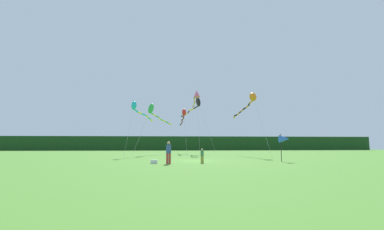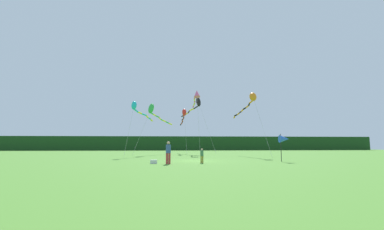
# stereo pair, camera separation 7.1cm
# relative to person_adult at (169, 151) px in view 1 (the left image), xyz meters

# --- Properties ---
(ground_plane) EXTENTS (120.00, 120.00, 0.00)m
(ground_plane) POSITION_rel_person_adult_xyz_m (2.70, 3.61, -1.01)
(ground_plane) COLOR #4C842D
(distant_treeline) EXTENTS (108.00, 2.81, 3.73)m
(distant_treeline) POSITION_rel_person_adult_xyz_m (2.70, 48.61, 0.86)
(distant_treeline) COLOR #193D19
(distant_treeline) RESTS_ON ground
(person_adult) EXTENTS (0.40, 0.40, 1.80)m
(person_adult) POSITION_rel_person_adult_xyz_m (0.00, 0.00, 0.00)
(person_adult) COLOR #B23338
(person_adult) RESTS_ON ground
(person_child) EXTENTS (0.27, 0.27, 1.23)m
(person_child) POSITION_rel_person_adult_xyz_m (2.83, 0.80, -0.32)
(person_child) COLOR olive
(person_child) RESTS_ON ground
(cooler_box) EXTENTS (0.55, 0.41, 0.30)m
(cooler_box) POSITION_rel_person_adult_xyz_m (-1.18, 0.55, -0.86)
(cooler_box) COLOR silver
(cooler_box) RESTS_ON ground
(banner_flag_pole) EXTENTS (0.90, 0.70, 2.52)m
(banner_flag_pole) POSITION_rel_person_adult_xyz_m (10.62, 1.96, 1.04)
(banner_flag_pole) COLOR black
(banner_flag_pole) RESTS_ON ground
(kite_green) EXTENTS (5.48, 9.54, 8.03)m
(kite_green) POSITION_rel_person_adult_xyz_m (-2.65, 19.09, 5.82)
(kite_green) COLOR #B2B2B2
(kite_green) RESTS_ON ground
(kite_red) EXTENTS (0.96, 10.30, 7.83)m
(kite_red) POSITION_rel_person_adult_xyz_m (2.37, 22.85, 5.81)
(kite_red) COLOR #B2B2B2
(kite_red) RESTS_ON ground
(kite_orange) EXTENTS (1.62, 11.47, 8.57)m
(kite_orange) POSITION_rel_person_adult_xyz_m (10.88, 12.34, 6.53)
(kite_orange) COLOR #B2B2B2
(kite_orange) RESTS_ON ground
(kite_black) EXTENTS (5.06, 9.73, 9.88)m
(kite_black) POSITION_rel_person_adult_xyz_m (4.58, 22.62, 7.62)
(kite_black) COLOR #B2B2B2
(kite_black) RESTS_ON ground
(kite_cyan) EXTENTS (2.87, 7.13, 7.24)m
(kite_cyan) POSITION_rel_person_adult_xyz_m (-4.30, 12.98, 5.27)
(kite_cyan) COLOR #B2B2B2
(kite_cyan) RESTS_ON ground
(kite_rainbow) EXTENTS (1.11, 7.92, 10.38)m
(kite_rainbow) POSITION_rel_person_adult_xyz_m (4.23, 19.35, 8.52)
(kite_rainbow) COLOR #B2B2B2
(kite_rainbow) RESTS_ON ground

